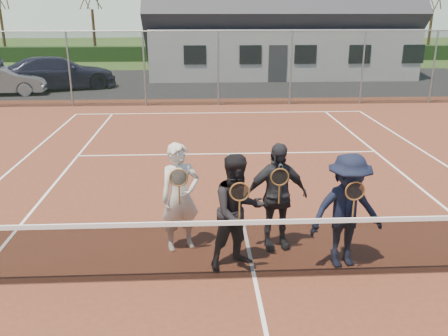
% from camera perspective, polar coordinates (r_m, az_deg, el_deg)
% --- Properties ---
extents(ground, '(220.00, 220.00, 0.00)m').
position_cam_1_polar(ground, '(26.39, -1.25, 10.21)').
color(ground, '#2F4E1C').
rests_on(ground, ground).
extents(court_surface, '(30.00, 30.00, 0.02)m').
position_cam_1_polar(court_surface, '(7.23, 3.69, -13.16)').
color(court_surface, '#562819').
rests_on(court_surface, ground).
extents(tarmac_carpark, '(40.00, 12.00, 0.01)m').
position_cam_1_polar(tarmac_carpark, '(26.58, -10.04, 10.01)').
color(tarmac_carpark, black).
rests_on(tarmac_carpark, ground).
extents(hedge_row, '(40.00, 1.20, 1.10)m').
position_cam_1_polar(hedge_row, '(38.25, -1.82, 13.61)').
color(hedge_row, black).
rests_on(hedge_row, ground).
extents(car_b, '(4.16, 1.84, 1.33)m').
position_cam_1_polar(car_b, '(24.74, -25.23, 9.48)').
color(car_b, gray).
rests_on(car_b, ground).
extents(car_c, '(6.04, 4.18, 1.62)m').
position_cam_1_polar(car_c, '(25.43, -19.34, 10.73)').
color(car_c, black).
rests_on(car_c, ground).
extents(court_markings, '(11.03, 23.83, 0.01)m').
position_cam_1_polar(court_markings, '(7.22, 3.70, -13.05)').
color(court_markings, white).
rests_on(court_markings, court_surface).
extents(tennis_net, '(11.68, 0.08, 1.10)m').
position_cam_1_polar(tennis_net, '(6.97, 3.78, -9.45)').
color(tennis_net, slate).
rests_on(tennis_net, ground).
extents(perimeter_fence, '(30.07, 0.07, 3.02)m').
position_cam_1_polar(perimeter_fence, '(19.75, -0.70, 11.88)').
color(perimeter_fence, slate).
rests_on(perimeter_fence, ground).
extents(clubhouse, '(15.60, 8.20, 7.70)m').
position_cam_1_polar(clubhouse, '(30.48, 6.41, 18.74)').
color(clubhouse, silver).
rests_on(clubhouse, ground).
extents(player_a, '(0.77, 0.64, 1.80)m').
position_cam_1_polar(player_a, '(7.71, -5.30, -3.50)').
color(player_a, beige).
rests_on(player_a, court_surface).
extents(player_b, '(1.08, 0.98, 1.80)m').
position_cam_1_polar(player_b, '(7.13, 1.69, -5.31)').
color(player_b, black).
rests_on(player_b, court_surface).
extents(player_c, '(1.11, 0.60, 1.80)m').
position_cam_1_polar(player_c, '(7.75, 6.29, -3.41)').
color(player_c, '#25252A').
rests_on(player_c, court_surface).
extents(player_d, '(1.26, 0.85, 1.80)m').
position_cam_1_polar(player_d, '(7.39, 14.56, -5.05)').
color(player_d, black).
rests_on(player_d, court_surface).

